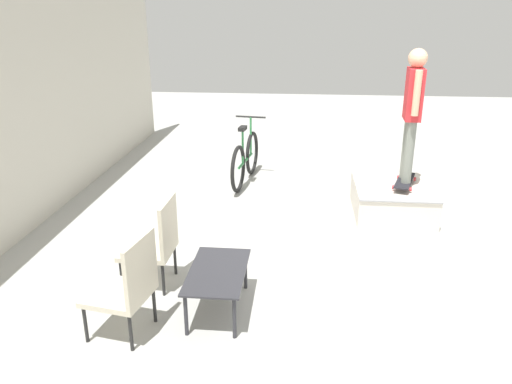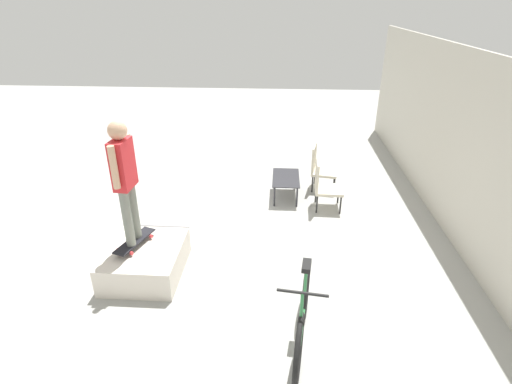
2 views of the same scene
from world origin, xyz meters
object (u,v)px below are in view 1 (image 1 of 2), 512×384
Objects in this scene: person_skater at (413,105)px; patio_chair_right at (157,241)px; skateboard_on_ramp at (405,181)px; bicycle at (245,159)px; skate_ramp_box at (392,199)px; coffee_table at (218,275)px; patio_chair_left at (128,285)px.

patio_chair_right is (-2.18, 2.91, -1.07)m from person_skater.
skateboard_on_ramp is at bearing -176.31° from person_skater.
patio_chair_right is at bearing 178.45° from bicycle.
skateboard_on_ramp is at bearing -109.92° from bicycle.
person_skater is at bearing 128.39° from patio_chair_right.
skate_ramp_box is at bearing 77.72° from person_skater.
skateboard_on_ramp is at bearing -105.97° from skate_ramp_box.
person_skater reaches higher than skateboard_on_ramp.
bicycle reaches higher than skateboard_on_ramp.
coffee_table is at bearing 157.51° from skateboard_on_ramp.
coffee_table is 0.84m from patio_chair_right.
person_skater is 1.85× the size of patio_chair_left.
person_skater reaches higher than patio_chair_left.
bicycle is (3.40, -0.53, -0.10)m from patio_chair_right.
patio_chair_right reaches higher than skate_ramp_box.
patio_chair_right reaches higher than skateboard_on_ramp.
skate_ramp_box is 1.37m from person_skater.
skateboard_on_ramp is at bearing 146.67° from patio_chair_left.
patio_chair_left is (-0.45, 0.71, 0.12)m from coffee_table.
patio_chair_right is at bearing -169.85° from patio_chair_left.
patio_chair_left and patio_chair_right have the same top height.
patio_chair_left reaches higher than coffee_table.
coffee_table is at bearing 142.12° from skate_ramp_box.
skate_ramp_box is 3.36m from coffee_table.
patio_chair_left is 0.56× the size of bicycle.
bicycle is (4.28, -0.53, -0.10)m from patio_chair_left.
patio_chair_right is (0.88, -0.00, 0.00)m from patio_chair_left.
coffee_table is 0.85m from patio_chair_left.
patio_chair_left is at bearing -179.77° from bicycle.
person_skater is 4.36m from patio_chair_left.
skate_ramp_box is 0.33m from skateboard_on_ramp.
skate_ramp_box is at bearing -37.88° from coffee_table.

